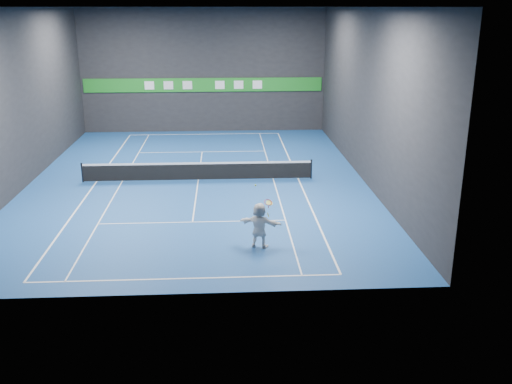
{
  "coord_description": "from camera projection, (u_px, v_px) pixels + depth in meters",
  "views": [
    {
      "loc": [
        1.46,
        -29.92,
        8.99
      ],
      "look_at": [
        2.77,
        -6.89,
        1.5
      ],
      "focal_mm": 40.0,
      "sensor_mm": 36.0,
      "label": 1
    }
  ],
  "objects": [
    {
      "name": "player",
      "position": [
        259.0,
        225.0,
        22.17
      ],
      "size": [
        1.77,
        1.09,
        1.82
      ],
      "primitive_type": "imported",
      "rotation": [
        0.0,
        0.0,
        2.79
      ],
      "color": "white",
      "rests_on": "ground"
    },
    {
      "name": "wall_back",
      "position": [
        203.0,
        71.0,
        42.07
      ],
      "size": [
        18.0,
        0.1,
        9.0
      ],
      "primitive_type": "cube",
      "color": "black",
      "rests_on": "ground"
    },
    {
      "name": "tennis_net",
      "position": [
        198.0,
        171.0,
        30.95
      ],
      "size": [
        12.5,
        0.1,
        1.07
      ],
      "color": "black",
      "rests_on": "ground"
    },
    {
      "name": "sideline_singles_left",
      "position": [
        122.0,
        181.0,
        30.89
      ],
      "size": [
        0.06,
        23.78,
        0.01
      ],
      "primitive_type": "cube",
      "color": "white",
      "rests_on": "ground"
    },
    {
      "name": "sideline_doubles_left",
      "position": [
        97.0,
        182.0,
        30.81
      ],
      "size": [
        0.08,
        23.78,
        0.01
      ],
      "primitive_type": "cube",
      "color": "white",
      "rests_on": "ground"
    },
    {
      "name": "service_line_far",
      "position": [
        202.0,
        152.0,
        37.19
      ],
      "size": [
        8.23,
        0.06,
        0.01
      ],
      "primitive_type": "cube",
      "color": "white",
      "rests_on": "ground"
    },
    {
      "name": "tennis_racket",
      "position": [
        268.0,
        204.0,
        21.97
      ],
      "size": [
        0.44,
        0.37,
        0.74
      ],
      "color": "red",
      "rests_on": "player"
    },
    {
      "name": "tennis_ball",
      "position": [
        256.0,
        185.0,
        21.7
      ],
      "size": [
        0.07,
        0.07,
        0.07
      ],
      "primitive_type": "sphere",
      "color": "#CCE826",
      "rests_on": "player"
    },
    {
      "name": "ground",
      "position": [
        198.0,
        180.0,
        31.11
      ],
      "size": [
        26.0,
        26.0,
        0.0
      ],
      "primitive_type": "plane",
      "color": "navy",
      "rests_on": "ground"
    },
    {
      "name": "sideline_singles_right",
      "position": [
        273.0,
        179.0,
        31.33
      ],
      "size": [
        0.06,
        23.78,
        0.01
      ],
      "primitive_type": "cube",
      "color": "white",
      "rests_on": "ground"
    },
    {
      "name": "wall_right",
      "position": [
        366.0,
        96.0,
        30.21
      ],
      "size": [
        0.1,
        26.0,
        9.0
      ],
      "primitive_type": "cube",
      "color": "black",
      "rests_on": "ground"
    },
    {
      "name": "sideline_doubles_right",
      "position": [
        298.0,
        178.0,
        31.41
      ],
      "size": [
        0.08,
        23.78,
        0.01
      ],
      "primitive_type": "cube",
      "color": "white",
      "rests_on": "ground"
    },
    {
      "name": "baseline_far",
      "position": [
        205.0,
        134.0,
        42.4
      ],
      "size": [
        10.98,
        0.08,
        0.01
      ],
      "primitive_type": "cube",
      "color": "white",
      "rests_on": "ground"
    },
    {
      "name": "wall_front",
      "position": [
        177.0,
        162.0,
        17.38
      ],
      "size": [
        18.0,
        0.1,
        9.0
      ],
      "primitive_type": "cube",
      "color": "black",
      "rests_on": "ground"
    },
    {
      "name": "service_line_near",
      "position": [
        192.0,
        222.0,
        25.03
      ],
      "size": [
        8.23,
        0.06,
        0.01
      ],
      "primitive_type": "cube",
      "color": "white",
      "rests_on": "ground"
    },
    {
      "name": "wall_left",
      "position": [
        20.0,
        99.0,
        29.24
      ],
      "size": [
        0.1,
        26.0,
        9.0
      ],
      "primitive_type": "cube",
      "color": "black",
      "rests_on": "ground"
    },
    {
      "name": "center_service_line",
      "position": [
        198.0,
        180.0,
        31.11
      ],
      "size": [
        0.06,
        12.8,
        0.01
      ],
      "primitive_type": "cube",
      "color": "white",
      "rests_on": "ground"
    },
    {
      "name": "baseline_near",
      "position": [
        185.0,
        278.0,
        19.82
      ],
      "size": [
        10.98,
        0.08,
        0.01
      ],
      "primitive_type": "cube",
      "color": "white",
      "rests_on": "ground"
    },
    {
      "name": "ceiling",
      "position": [
        193.0,
        7.0,
        28.33
      ],
      "size": [
        26.0,
        26.0,
        0.0
      ],
      "primitive_type": "plane",
      "color": "black",
      "rests_on": "ground"
    },
    {
      "name": "sponsor_banner",
      "position": [
        204.0,
        85.0,
        42.31
      ],
      "size": [
        17.64,
        0.11,
        1.0
      ],
      "color": "#1D8523",
      "rests_on": "wall_back"
    }
  ]
}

